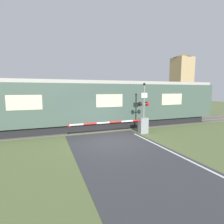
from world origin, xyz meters
name	(u,v)px	position (x,y,z in m)	size (l,w,h in m)	color
ground_plane	(110,141)	(0.00, 0.00, 0.00)	(80.00, 80.00, 0.00)	#5B6B3D
track_bed	(93,128)	(0.00, 3.92, 0.02)	(36.00, 3.20, 0.13)	#666056
train	(104,104)	(0.87, 3.92, 1.92)	(20.40, 2.92, 3.74)	black
crossing_barrier	(138,125)	(2.40, 0.98, 0.63)	(5.51, 0.44, 1.11)	gray
signal_post	(144,105)	(2.93, 1.09, 2.01)	(0.86, 0.26, 3.53)	gray
distant_building	(181,79)	(25.40, 22.30, 5.60)	(4.13, 4.13, 11.06)	tan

